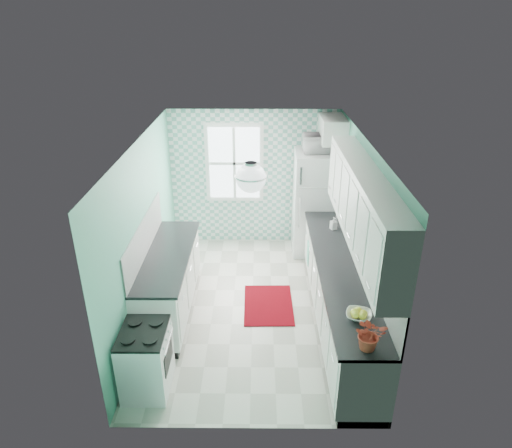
{
  "coord_description": "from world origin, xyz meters",
  "views": [
    {
      "loc": [
        0.09,
        -5.66,
        4.04
      ],
      "look_at": [
        0.05,
        0.25,
        1.25
      ],
      "focal_mm": 32.0,
      "sensor_mm": 36.0,
      "label": 1
    }
  ],
  "objects_px": {
    "ceiling_light": "(251,178)",
    "microwave": "(320,143)",
    "sink": "(331,233)",
    "potted_plant": "(370,334)",
    "fruit_bowl": "(359,315)",
    "fridge": "(316,203)",
    "stove": "(146,359)"
  },
  "relations": [
    {
      "from": "ceiling_light",
      "to": "sink",
      "type": "bearing_deg",
      "value": 49.39
    },
    {
      "from": "ceiling_light",
      "to": "stove",
      "type": "distance_m",
      "value": 2.4
    },
    {
      "from": "fridge",
      "to": "ceiling_light",
      "type": "bearing_deg",
      "value": -115.37
    },
    {
      "from": "ceiling_light",
      "to": "potted_plant",
      "type": "distance_m",
      "value": 2.1
    },
    {
      "from": "ceiling_light",
      "to": "potted_plant",
      "type": "relative_size",
      "value": 0.99
    },
    {
      "from": "potted_plant",
      "to": "fruit_bowl",
      "type": "bearing_deg",
      "value": 90.0
    },
    {
      "from": "stove",
      "to": "fruit_bowl",
      "type": "distance_m",
      "value": 2.46
    },
    {
      "from": "stove",
      "to": "fruit_bowl",
      "type": "bearing_deg",
      "value": -0.47
    },
    {
      "from": "ceiling_light",
      "to": "sink",
      "type": "relative_size",
      "value": 0.62
    },
    {
      "from": "sink",
      "to": "fridge",
      "type": "bearing_deg",
      "value": 97.87
    },
    {
      "from": "ceiling_light",
      "to": "microwave",
      "type": "xyz_separation_m",
      "value": [
        1.11,
        2.61,
        -0.31
      ]
    },
    {
      "from": "ceiling_light",
      "to": "sink",
      "type": "xyz_separation_m",
      "value": [
        1.2,
        1.4,
        -1.39
      ]
    },
    {
      "from": "fridge",
      "to": "fruit_bowl",
      "type": "xyz_separation_m",
      "value": [
        0.09,
        -3.33,
        0.05
      ]
    },
    {
      "from": "sink",
      "to": "potted_plant",
      "type": "height_order",
      "value": "sink"
    },
    {
      "from": "stove",
      "to": "fruit_bowl",
      "type": "height_order",
      "value": "fruit_bowl"
    },
    {
      "from": "stove",
      "to": "sink",
      "type": "relative_size",
      "value": 1.39
    },
    {
      "from": "fruit_bowl",
      "to": "microwave",
      "type": "distance_m",
      "value": 3.49
    },
    {
      "from": "microwave",
      "to": "sink",
      "type": "bearing_deg",
      "value": 91.99
    },
    {
      "from": "potted_plant",
      "to": "fridge",
      "type": "bearing_deg",
      "value": 91.35
    },
    {
      "from": "fridge",
      "to": "sink",
      "type": "relative_size",
      "value": 3.3
    },
    {
      "from": "ceiling_light",
      "to": "fruit_bowl",
      "type": "distance_m",
      "value": 1.95
    },
    {
      "from": "sink",
      "to": "ceiling_light",
      "type": "bearing_deg",
      "value": -127.2
    },
    {
      "from": "potted_plant",
      "to": "microwave",
      "type": "distance_m",
      "value": 3.93
    },
    {
      "from": "sink",
      "to": "potted_plant",
      "type": "bearing_deg",
      "value": -86.66
    },
    {
      "from": "fridge",
      "to": "sink",
      "type": "bearing_deg",
      "value": -87.84
    },
    {
      "from": "ceiling_light",
      "to": "stove",
      "type": "height_order",
      "value": "ceiling_light"
    },
    {
      "from": "sink",
      "to": "potted_plant",
      "type": "distance_m",
      "value": 2.64
    },
    {
      "from": "stove",
      "to": "microwave",
      "type": "bearing_deg",
      "value": 53.53
    },
    {
      "from": "ceiling_light",
      "to": "microwave",
      "type": "distance_m",
      "value": 2.85
    },
    {
      "from": "ceiling_light",
      "to": "fridge",
      "type": "height_order",
      "value": "ceiling_light"
    },
    {
      "from": "fridge",
      "to": "stove",
      "type": "xyz_separation_m",
      "value": [
        -2.31,
        -3.41,
        -0.52
      ]
    },
    {
      "from": "fruit_bowl",
      "to": "sink",
      "type": "bearing_deg",
      "value": 89.91
    }
  ]
}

